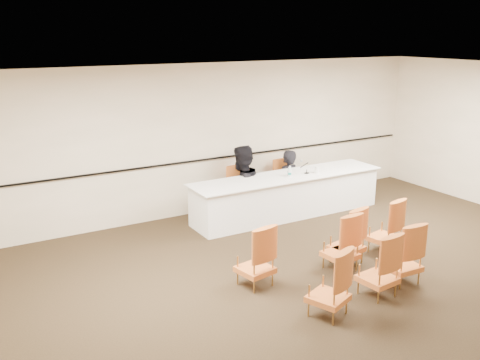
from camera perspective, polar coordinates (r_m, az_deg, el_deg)
name	(u,v)px	position (r m, az deg, el deg)	size (l,w,h in m)	color
floor	(345,284)	(8.16, 11.18, -10.80)	(10.00, 10.00, 0.00)	black
ceiling	(357,77)	(7.35, 12.42, 10.66)	(10.00, 10.00, 0.00)	silver
wall_back	(217,138)	(10.82, -2.50, 4.48)	(10.00, 0.04, 3.00)	beige
wall_rail	(218,158)	(10.87, -2.37, 2.38)	(9.80, 0.04, 0.03)	black
panel_table	(287,195)	(10.75, 5.08, -1.63)	(4.11, 0.94, 0.82)	white
panelist_main	(287,188)	(11.46, 5.02, -0.82)	(0.60, 0.39, 1.64)	black
panelist_main_chair	(287,182)	(11.43, 5.04, -0.25)	(0.50, 0.50, 0.95)	#C05C22
panelist_second	(241,192)	(10.85, 0.14, -1.33)	(0.94, 0.73, 1.93)	black
panelist_second_chair	(241,190)	(10.84, 0.14, -1.08)	(0.50, 0.50, 0.95)	#C05C22
papers	(309,173)	(10.85, 7.32, 0.73)	(0.30, 0.22, 0.00)	white
microphone	(307,167)	(10.78, 7.14, 1.37)	(0.10, 0.19, 0.27)	black
water_bottle	(290,171)	(10.53, 5.33, 0.94)	(0.07, 0.07, 0.22)	#178178
drinking_glass	(289,173)	(10.60, 5.21, 0.71)	(0.06, 0.06, 0.10)	silver
coffee_cup	(317,170)	(10.85, 8.17, 1.07)	(0.09, 0.09, 0.14)	silver
aud_chair_front_left	(255,255)	(7.77, 1.63, -8.01)	(0.50, 0.50, 0.95)	#C05C22
aud_chair_front_mid	(341,241)	(8.41, 10.72, -6.42)	(0.50, 0.50, 0.95)	#C05C22
aud_chair_front_right	(386,225)	(9.22, 15.26, -4.70)	(0.50, 0.50, 0.95)	#C05C22
aud_chair_back_left	(329,282)	(7.09, 9.45, -10.68)	(0.50, 0.50, 0.95)	#C05C22
aud_chair_back_mid	(378,264)	(7.73, 14.55, -8.67)	(0.50, 0.50, 0.95)	#C05C22
aud_chair_back_right	(403,252)	(8.22, 16.96, -7.36)	(0.50, 0.50, 0.95)	#C05C22
aud_chair_extra	(347,235)	(8.67, 11.36, -5.75)	(0.50, 0.50, 0.95)	#C05C22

